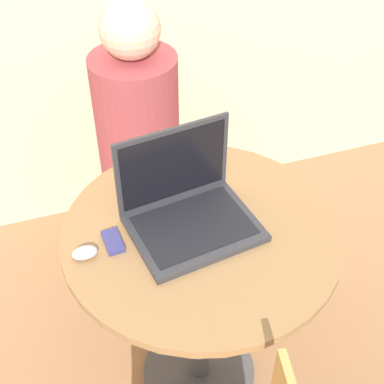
{
  "coord_description": "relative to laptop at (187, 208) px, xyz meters",
  "views": [
    {
      "loc": [
        -0.37,
        -1.0,
        1.86
      ],
      "look_at": [
        -0.01,
        0.05,
        0.88
      ],
      "focal_mm": 50.0,
      "sensor_mm": 36.0,
      "label": 1
    }
  ],
  "objects": [
    {
      "name": "round_table",
      "position": [
        0.03,
        -0.04,
        -0.25
      ],
      "size": [
        0.8,
        0.8,
        0.78
      ],
      "color": "#4C4C51",
      "rests_on": "ground_plane"
    },
    {
      "name": "cell_phone",
      "position": [
        -0.22,
        -0.02,
        -0.05
      ],
      "size": [
        0.05,
        0.09,
        0.02
      ],
      "color": "navy",
      "rests_on": "round_table"
    },
    {
      "name": "computer_mouse",
      "position": [
        -0.3,
        -0.04,
        -0.04
      ],
      "size": [
        0.07,
        0.04,
        0.03
      ],
      "color": "#B2B2B7",
      "rests_on": "round_table"
    },
    {
      "name": "person_seated",
      "position": [
        0.01,
        0.65,
        -0.32
      ],
      "size": [
        0.35,
        0.5,
        1.2
      ],
      "color": "brown",
      "rests_on": "ground_plane"
    },
    {
      "name": "ground_plane",
      "position": [
        0.03,
        -0.04,
        -0.83
      ],
      "size": [
        12.0,
        12.0,
        0.0
      ],
      "primitive_type": "plane",
      "color": "#9E704C"
    },
    {
      "name": "laptop",
      "position": [
        0.0,
        0.0,
        0.0
      ],
      "size": [
        0.38,
        0.32,
        0.27
      ],
      "color": "#2D2D33",
      "rests_on": "round_table"
    }
  ]
}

